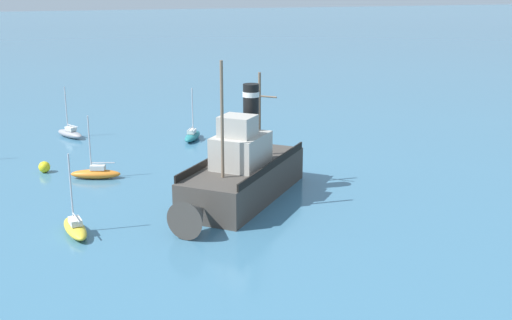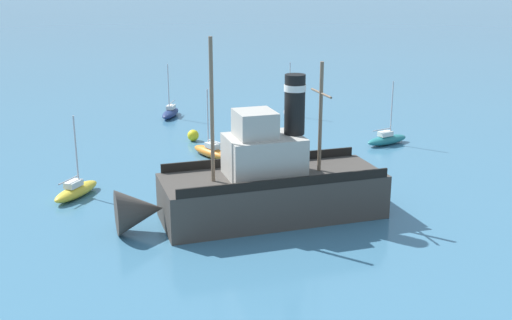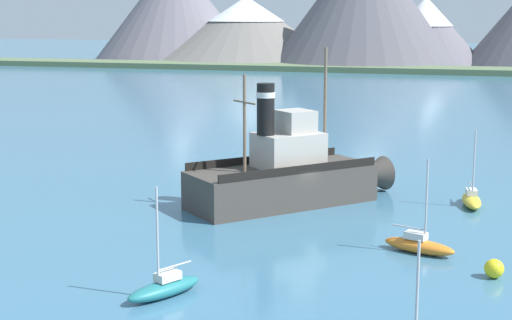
{
  "view_description": "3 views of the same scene",
  "coord_description": "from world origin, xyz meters",
  "px_view_note": "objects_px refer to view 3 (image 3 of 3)",
  "views": [
    {
      "loc": [
        11.62,
        40.72,
        14.62
      ],
      "look_at": [
        -1.87,
        1.34,
        2.93
      ],
      "focal_mm": 45.0,
      "sensor_mm": 36.0,
      "label": 1
    },
    {
      "loc": [
        -17.08,
        29.21,
        13.2
      ],
      "look_at": [
        0.64,
        -1.28,
        2.52
      ],
      "focal_mm": 45.0,
      "sensor_mm": 36.0,
      "label": 2
    },
    {
      "loc": [
        11.29,
        -46.66,
        11.93
      ],
      "look_at": [
        -4.06,
        3.67,
        2.16
      ],
      "focal_mm": 55.0,
      "sensor_mm": 36.0,
      "label": 3
    }
  ],
  "objects_px": {
    "sailboat_teal": "(164,287)",
    "mooring_buoy": "(494,269)",
    "sailboat_orange": "(419,245)",
    "old_tugboat": "(290,176)",
    "sailboat_yellow": "(472,200)"
  },
  "relations": [
    {
      "from": "old_tugboat",
      "to": "sailboat_yellow",
      "type": "relative_size",
      "value": 2.64
    },
    {
      "from": "old_tugboat",
      "to": "sailboat_orange",
      "type": "xyz_separation_m",
      "value": [
        8.96,
        -8.35,
        -1.4
      ]
    },
    {
      "from": "sailboat_orange",
      "to": "sailboat_teal",
      "type": "distance_m",
      "value": 13.75
    },
    {
      "from": "sailboat_orange",
      "to": "sailboat_teal",
      "type": "bearing_deg",
      "value": -135.73
    },
    {
      "from": "sailboat_teal",
      "to": "mooring_buoy",
      "type": "xyz_separation_m",
      "value": [
        13.53,
        6.66,
        0.02
      ]
    },
    {
      "from": "sailboat_orange",
      "to": "mooring_buoy",
      "type": "xyz_separation_m",
      "value": [
        3.68,
        -2.94,
        0.02
      ]
    },
    {
      "from": "old_tugboat",
      "to": "sailboat_teal",
      "type": "height_order",
      "value": "old_tugboat"
    },
    {
      "from": "sailboat_teal",
      "to": "mooring_buoy",
      "type": "height_order",
      "value": "sailboat_teal"
    },
    {
      "from": "sailboat_teal",
      "to": "sailboat_yellow",
      "type": "bearing_deg",
      "value": 59.64
    },
    {
      "from": "sailboat_orange",
      "to": "mooring_buoy",
      "type": "height_order",
      "value": "sailboat_orange"
    },
    {
      "from": "sailboat_yellow",
      "to": "mooring_buoy",
      "type": "bearing_deg",
      "value": -84.11
    },
    {
      "from": "old_tugboat",
      "to": "sailboat_yellow",
      "type": "height_order",
      "value": "old_tugboat"
    },
    {
      "from": "sailboat_yellow",
      "to": "mooring_buoy",
      "type": "height_order",
      "value": "sailboat_yellow"
    },
    {
      "from": "sailboat_orange",
      "to": "sailboat_yellow",
      "type": "xyz_separation_m",
      "value": [
        2.24,
        11.04,
        0.0
      ]
    },
    {
      "from": "sailboat_yellow",
      "to": "old_tugboat",
      "type": "bearing_deg",
      "value": -166.47
    }
  ]
}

